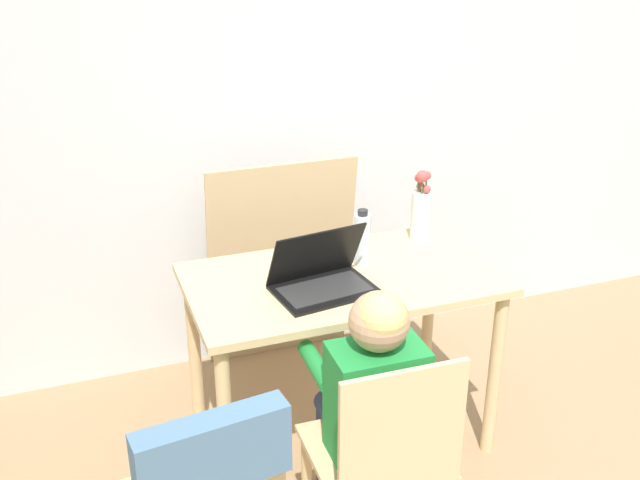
{
  "coord_description": "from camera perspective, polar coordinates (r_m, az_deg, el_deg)",
  "views": [
    {
      "loc": [
        -1.15,
        -0.86,
        1.99
      ],
      "look_at": [
        -0.33,
        1.39,
        0.92
      ],
      "focal_mm": 42.0,
      "sensor_mm": 36.0,
      "label": 1
    }
  ],
  "objects": [
    {
      "name": "wall_back",
      "position": [
        3.38,
        0.47,
        11.46
      ],
      "size": [
        6.4,
        0.05,
        2.5
      ],
      "color": "silver",
      "rests_on": "ground_plane"
    },
    {
      "name": "dining_table",
      "position": [
        2.82,
        1.68,
        -4.65
      ],
      "size": [
        1.15,
        0.64,
        0.74
      ],
      "color": "#D6B784",
      "rests_on": "ground_plane"
    },
    {
      "name": "chair_occupied",
      "position": [
        2.38,
        4.8,
        -16.44
      ],
      "size": [
        0.41,
        0.41,
        0.85
      ],
      "rotation": [
        0.0,
        0.0,
        3.12
      ],
      "color": "#D6B784",
      "rests_on": "ground_plane"
    },
    {
      "name": "person_seated",
      "position": [
        2.36,
        3.79,
        -11.29
      ],
      "size": [
        0.3,
        0.43,
        0.99
      ],
      "rotation": [
        0.0,
        0.0,
        3.12
      ],
      "color": "#1E8438",
      "rests_on": "ground_plane"
    },
    {
      "name": "laptop",
      "position": [
        2.66,
        0.08,
        -2.71
      ],
      "size": [
        0.38,
        0.29,
        0.23
      ],
      "rotation": [
        0.0,
        0.0,
        0.13
      ],
      "color": "black",
      "rests_on": "dining_table"
    },
    {
      "name": "flower_vase",
      "position": [
        3.05,
        7.72,
        2.26
      ],
      "size": [
        0.08,
        0.08,
        0.3
      ],
      "color": "silver",
      "rests_on": "dining_table"
    },
    {
      "name": "water_bottle",
      "position": [
        2.83,
        3.23,
        0.14
      ],
      "size": [
        0.06,
        0.06,
        0.22
      ],
      "color": "silver",
      "rests_on": "dining_table"
    },
    {
      "name": "cardboard_panel",
      "position": [
        3.43,
        -2.98,
        -1.75
      ],
      "size": [
        0.68,
        0.15,
        0.99
      ],
      "color": "tan",
      "rests_on": "ground_plane"
    }
  ]
}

